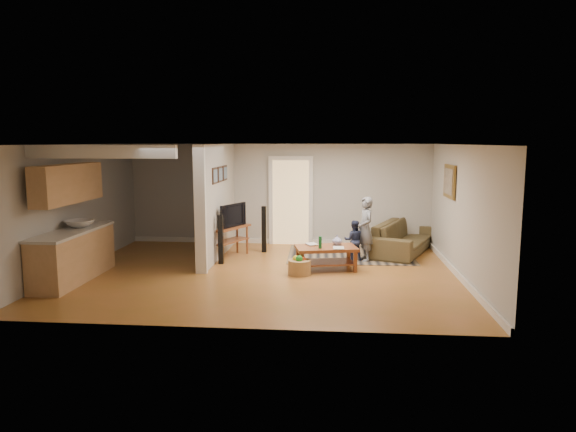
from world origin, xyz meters
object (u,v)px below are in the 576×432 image
at_px(coffee_table, 327,252).
at_px(toddler, 353,260).
at_px(tv_console, 230,229).
at_px(child, 365,261).
at_px(speaker_right, 264,229).
at_px(speaker_left, 221,239).
at_px(toy_basket, 299,266).
at_px(sofa, 402,252).

xyz_separation_m(coffee_table, toddler, (0.57, 0.87, -0.37)).
distance_m(tv_console, child, 3.04).
bearing_deg(child, coffee_table, -61.89).
bearing_deg(coffee_table, speaker_right, 134.05).
bearing_deg(speaker_right, speaker_left, -120.41).
relative_size(speaker_left, toy_basket, 2.36).
bearing_deg(sofa, tv_console, 124.84).
xyz_separation_m(sofa, toddler, (-1.17, -0.90, 0.00)).
xyz_separation_m(sofa, child, (-0.92, -0.94, 0.00)).
relative_size(speaker_right, toddler, 1.24).
relative_size(tv_console, toddler, 1.34).
xyz_separation_m(speaker_right, toy_basket, (0.95, -1.98, -0.38)).
height_order(toy_basket, toddler, toddler).
relative_size(sofa, toddler, 2.77).
bearing_deg(child, toddler, -117.03).
distance_m(coffee_table, toddler, 1.11).
distance_m(tv_console, toddler, 2.80).
height_order(speaker_right, toddler, speaker_right).
relative_size(coffee_table, speaker_right, 1.22).
height_order(speaker_left, toddler, speaker_left).
relative_size(sofa, child, 1.74).
height_order(sofa, speaker_left, speaker_left).
bearing_deg(toy_basket, tv_console, 140.26).
xyz_separation_m(sofa, coffee_table, (-1.74, -1.78, 0.37)).
bearing_deg(coffee_table, toddler, 56.84).
distance_m(speaker_right, toddler, 2.21).
xyz_separation_m(child, toddler, (-0.24, 0.04, 0.00)).
xyz_separation_m(coffee_table, speaker_right, (-1.47, 1.52, 0.17)).
distance_m(speaker_left, child, 3.13).
distance_m(sofa, coffee_table, 2.51).
xyz_separation_m(speaker_left, toy_basket, (1.71, -0.75, -0.36)).
bearing_deg(speaker_left, speaker_right, 58.04).
bearing_deg(sofa, child, 157.79).
relative_size(toy_basket, toddler, 0.51).
height_order(coffee_table, tv_console, tv_console).
height_order(coffee_table, speaker_left, speaker_left).
height_order(sofa, coffee_table, coffee_table).
bearing_deg(sofa, speaker_right, 116.75).
bearing_deg(sofa, speaker_left, 132.69).
bearing_deg(speaker_left, tv_console, 83.02).
xyz_separation_m(speaker_right, toddler, (2.05, -0.65, -0.54)).
xyz_separation_m(speaker_right, child, (2.29, -0.69, -0.54)).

